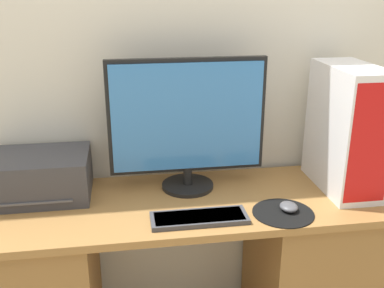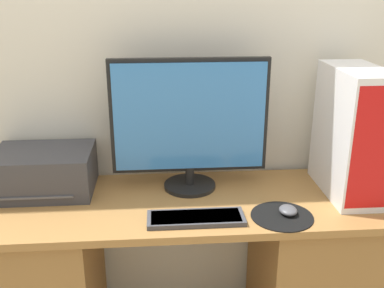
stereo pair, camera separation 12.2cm
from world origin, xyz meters
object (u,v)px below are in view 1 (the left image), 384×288
Objects in this scene: keyboard at (199,218)px; mouse at (289,207)px; monitor at (187,121)px; computer_tower at (346,129)px; printer at (39,176)px.

keyboard is 0.35m from mouse.
keyboard is 4.48× the size of mouse.
monitor is 1.79× the size of keyboard.
keyboard is 0.69× the size of computer_tower.
printer reaches higher than keyboard.
monitor is 0.65m from computer_tower.
mouse is at bearing -16.52° from printer.
monitor is 0.64m from printer.
monitor reaches higher than mouse.
monitor is 1.24× the size of computer_tower.
monitor reaches higher than computer_tower.
mouse is 1.00m from printer.
keyboard is at bearing -26.28° from printer.
printer is (-0.60, 0.30, 0.08)m from keyboard.
computer_tower reaches higher than keyboard.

